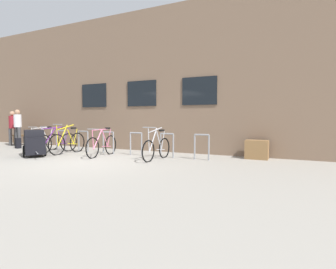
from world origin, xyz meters
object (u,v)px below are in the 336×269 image
Objects in this scene: bicycle_yellow at (68,142)px; planter_box at (257,150)px; bicycle_silver at (157,148)px; person_by_bench at (13,126)px; bike_trailer at (34,143)px; bicycle_pink at (102,145)px; wooden_bench at (25,138)px; person_browsing at (18,125)px; bicycle_white at (43,142)px; bicycle_purple at (56,142)px; backpack at (18,143)px.

bicycle_yellow reaches higher than planter_box.
person_by_bench is (-8.17, 0.92, 0.56)m from bicycle_silver.
bike_trailer is at bearing -109.84° from bicycle_yellow.
bicycle_pink is 6.00m from wooden_bench.
person_browsing is (-3.77, 0.74, 0.56)m from bicycle_yellow.
person_by_bench is at bearing 163.24° from bicycle_white.
bicycle_purple reaches higher than planter_box.
bike_trailer is 0.95× the size of wooden_bench.
bike_trailer is 4.63m from person_by_bench.
bicycle_silver is 0.98× the size of person_browsing.
bicycle_purple is 1.20× the size of wooden_bench.
bicycle_pink is at bearing -1.37° from bicycle_purple.
bike_trailer is 0.83× the size of person_browsing.
bicycle_pink is at bearing -0.39° from bicycle_yellow.
person_by_bench is at bearing 170.60° from bicycle_pink.
bicycle_purple reaches higher than bicycle_pink.
bike_trailer reaches higher than wooden_bench.
bicycle_pink is 1.06× the size of person_browsing.
planter_box is (2.79, 1.53, -0.07)m from bicycle_silver.
bicycle_yellow is (0.63, -0.04, 0.01)m from bicycle_purple.
bicycle_purple is at bearing 17.09° from backpack.
bicycle_white is at bearing 178.73° from bicycle_pink.
wooden_bench is 2.08× the size of planter_box.
bicycle_pink is at bearing -161.57° from planter_box.
planter_box is at bearing 30.81° from backpack.
bicycle_silver is at bearing 21.20° from backpack.
person_by_bench is 3.68× the size of backpack.
bike_trailer reaches higher than planter_box.
backpack is 0.63× the size of planter_box.
wooden_bench is at bearing 154.43° from bicycle_white.
planter_box is at bearing 11.23° from bicycle_white.
person_browsing reaches higher than bicycle_yellow.
bicycle_purple is 2.59m from backpack.
bicycle_silver reaches higher than bike_trailer.
bicycle_yellow is at bearing 17.52° from backpack.
person_by_bench is (-4.50, 1.00, 0.53)m from bicycle_yellow.
bicycle_yellow is (-3.67, -0.08, 0.03)m from bicycle_silver.
backpack is (-2.81, 1.40, -0.24)m from bike_trailer.
bicycle_yellow is 3.95× the size of backpack.
bicycle_pink is 2.53× the size of planter_box.
bicycle_silver reaches higher than backpack.
wooden_bench is at bearing 56.45° from person_by_bench.
planter_box is at bearing 1.00° from wooden_bench.
person_by_bench is at bearing 173.56° from bicycle_silver.
planter_box is (9.66, 1.29, 0.08)m from backpack.
backpack is at bearing -47.14° from wooden_bench.
bicycle_yellow is 1.08× the size of person_by_bench.
bicycle_yellow is 4.64m from person_by_bench.
backpack is (-1.83, 0.26, -0.16)m from bicycle_white.
bicycle_yellow is at bearing -12.52° from person_by_bench.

